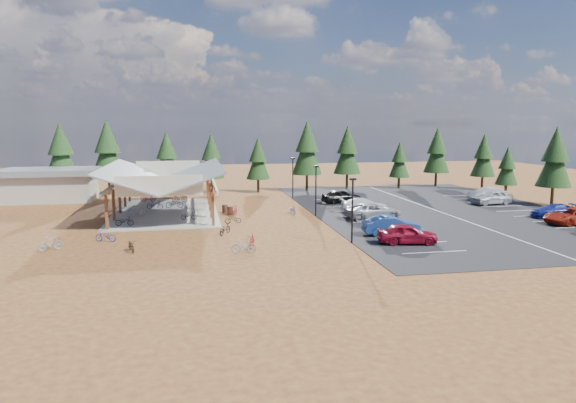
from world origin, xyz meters
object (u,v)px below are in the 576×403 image
(bike_11, at_px, (252,242))
(car_8, at_px, (491,197))
(bike_0, at_px, (124,221))
(bike_7, at_px, (180,198))
(bike_4, at_px, (189,216))
(bike_5, at_px, (190,211))
(car_1, at_px, (391,225))
(bike_3, at_px, (148,197))
(bike_16, at_px, (233,219))
(car_0, at_px, (407,234))
(bike_8, at_px, (131,246))
(bike_12, at_px, (225,229))
(outbuilding, at_px, (51,184))
(lamp_post_2, at_px, (293,175))
(trash_bin_0, at_px, (230,210))
(bike_15, at_px, (235,211))
(trash_bin_1, at_px, (225,209))
(car_9, at_px, (487,194))
(bike_10, at_px, (106,236))
(bike_pavilion, at_px, (165,176))
(bike_2, at_px, (155,205))
(car_3, at_px, (364,205))
(lamp_post_0, at_px, (352,206))
(bike_1, at_px, (137,210))
(car_7, at_px, (554,211))
(bike_9, at_px, (51,243))
(bike_6, at_px, (175,203))
(bike_13, at_px, (244,246))
(lamp_post_1, at_px, (316,187))
(car_6, at_px, (571,216))
(car_4, at_px, (341,196))

(bike_11, relative_size, car_8, 0.38)
(bike_0, height_order, bike_7, bike_7)
(bike_4, xyz_separation_m, bike_7, (-1.10, 11.44, 0.16))
(bike_5, distance_m, bike_7, 9.59)
(car_1, bearing_deg, bike_3, 48.69)
(bike_16, bearing_deg, car_0, 44.91)
(bike_8, relative_size, bike_12, 0.90)
(outbuilding, height_order, bike_12, outbuilding)
(lamp_post_2, distance_m, bike_11, 25.81)
(trash_bin_0, bearing_deg, lamp_post_2, 48.72)
(bike_12, bearing_deg, bike_5, -42.40)
(bike_15, height_order, car_8, car_8)
(trash_bin_1, xyz_separation_m, car_9, (32.01, 3.16, 0.36))
(bike_3, height_order, car_8, car_8)
(bike_5, bearing_deg, bike_10, 130.10)
(car_8, bearing_deg, outbuilding, -111.95)
(car_1, bearing_deg, trash_bin_1, 49.05)
(bike_5, height_order, bike_11, bike_11)
(car_0, bearing_deg, bike_pavilion, 56.50)
(bike_8, xyz_separation_m, car_8, (38.34, 15.18, 0.41))
(bike_2, relative_size, bike_8, 1.05)
(bike_12, distance_m, car_3, 17.27)
(bike_4, height_order, car_9, car_9)
(lamp_post_0, distance_m, bike_3, 30.15)
(lamp_post_0, bearing_deg, bike_10, 168.03)
(bike_1, xyz_separation_m, car_7, (40.68, -8.18, 0.06))
(bike_11, xyz_separation_m, car_0, (12.04, -0.65, 0.27))
(bike_7, bearing_deg, bike_9, 175.65)
(bike_16, relative_size, car_0, 0.33)
(bike_0, distance_m, bike_2, 9.07)
(bike_pavilion, height_order, lamp_post_0, lamp_post_0)
(bike_10, height_order, car_7, car_7)
(bike_0, height_order, bike_6, bike_6)
(bike_4, bearing_deg, bike_3, 25.90)
(bike_6, relative_size, bike_11, 1.04)
(bike_5, bearing_deg, bike_13, 178.32)
(bike_0, height_order, car_7, car_7)
(bike_15, distance_m, car_7, 31.77)
(car_9, bearing_deg, bike_0, -81.56)
(lamp_post_1, distance_m, bike_10, 20.80)
(bike_5, bearing_deg, lamp_post_1, -113.80)
(lamp_post_0, height_order, lamp_post_1, same)
(lamp_post_0, bearing_deg, bike_5, 132.14)
(bike_15, bearing_deg, lamp_post_1, -172.96)
(car_6, bearing_deg, outbuilding, -126.70)
(lamp_post_2, distance_m, car_9, 23.81)
(trash_bin_1, height_order, car_0, car_0)
(bike_1, bearing_deg, bike_5, -102.90)
(bike_11, bearing_deg, car_4, 74.28)
(lamp_post_1, xyz_separation_m, car_7, (23.00, -5.28, -2.27))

